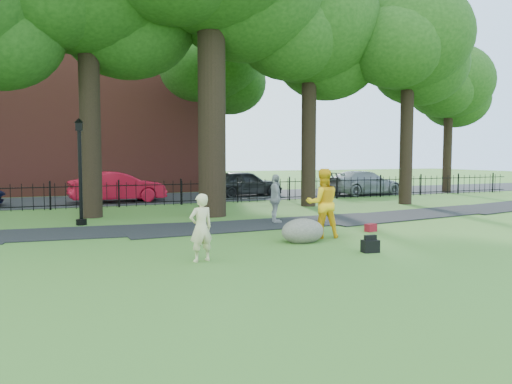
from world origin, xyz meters
name	(u,v)px	position (x,y,z in m)	size (l,w,h in m)	color
ground	(291,245)	(0.00, 0.00, 0.00)	(120.00, 120.00, 0.00)	#496F26
footpath	(266,225)	(1.00, 3.90, 0.00)	(36.00, 2.60, 0.03)	black
street	(164,198)	(0.00, 16.00, 0.00)	(80.00, 7.00, 0.02)	black
iron_fence	(181,193)	(0.00, 12.00, 0.60)	(44.00, 0.04, 1.20)	black
brick_building	(78,103)	(-4.00, 24.00, 6.00)	(18.00, 8.00, 12.00)	brown
tree_row	(213,20)	(0.52, 8.40, 8.15)	(26.82, 7.96, 12.42)	black
woman	(201,228)	(-2.90, -1.10, 0.79)	(0.57, 0.38, 1.58)	beige
man	(323,203)	(1.40, 0.71, 1.03)	(1.00, 0.78, 2.06)	yellow
pedestrian	(276,199)	(1.45, 4.10, 0.89)	(1.04, 0.43, 1.77)	#9C9DA1
boulder	(303,229)	(0.49, 0.26, 0.37)	(1.25, 0.94, 0.73)	slate
lamppost	(80,173)	(-5.05, 6.36, 1.84)	(0.37, 0.37, 3.74)	black
backpack	(370,246)	(1.35, -1.74, 0.16)	(0.42, 0.26, 0.32)	black
red_bag	(371,228)	(3.43, 1.11, 0.13)	(0.37, 0.23, 0.25)	maroon
red_sedan	(117,187)	(-2.71, 14.65, 0.80)	(1.69, 4.85, 1.60)	#B40D24
grey_car	(244,183)	(4.76, 15.50, 0.78)	(1.84, 4.57, 1.56)	black
silver_car	(364,183)	(11.89, 13.50, 0.74)	(2.08, 5.12, 1.49)	gray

